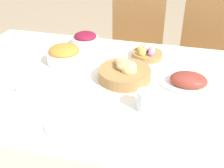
{
  "coord_description": "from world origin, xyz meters",
  "views": [
    {
      "loc": [
        0.3,
        -1.18,
        1.47
      ],
      "look_at": [
        0.02,
        -0.08,
        0.78
      ],
      "focal_mm": 45.0,
      "sensor_mm": 36.0,
      "label": 1
    }
  ],
  "objects_px": {
    "bread_basket": "(125,72)",
    "ham_platter": "(188,81)",
    "carrot_bowl": "(64,55)",
    "egg_basket": "(147,53)",
    "beet_salad_bowl": "(85,39)",
    "chair_far_right": "(205,60)",
    "dinner_plate": "(76,121)",
    "chair_far_center": "(134,53)",
    "spoon": "(121,129)",
    "drinking_cup": "(146,100)",
    "fork": "(41,115)",
    "butter_dish": "(33,88)",
    "knife": "(114,127)"
  },
  "relations": [
    {
      "from": "chair_far_right",
      "to": "dinner_plate",
      "type": "distance_m",
      "value": 1.36
    },
    {
      "from": "chair_far_center",
      "to": "egg_basket",
      "type": "distance_m",
      "value": 0.62
    },
    {
      "from": "chair_far_right",
      "to": "spoon",
      "type": "height_order",
      "value": "chair_far_right"
    },
    {
      "from": "butter_dish",
      "to": "knife",
      "type": "bearing_deg",
      "value": -21.28
    },
    {
      "from": "carrot_bowl",
      "to": "butter_dish",
      "type": "bearing_deg",
      "value": -96.15
    },
    {
      "from": "spoon",
      "to": "butter_dish",
      "type": "bearing_deg",
      "value": 156.46
    },
    {
      "from": "fork",
      "to": "spoon",
      "type": "height_order",
      "value": "same"
    },
    {
      "from": "knife",
      "to": "drinking_cup",
      "type": "height_order",
      "value": "drinking_cup"
    },
    {
      "from": "chair_far_right",
      "to": "fork",
      "type": "height_order",
      "value": "chair_far_right"
    },
    {
      "from": "chair_far_center",
      "to": "carrot_bowl",
      "type": "xyz_separation_m",
      "value": [
        -0.27,
        -0.72,
        0.28
      ]
    },
    {
      "from": "knife",
      "to": "fork",
      "type": "bearing_deg",
      "value": -176.5
    },
    {
      "from": "egg_basket",
      "to": "butter_dish",
      "type": "distance_m",
      "value": 0.68
    },
    {
      "from": "ham_platter",
      "to": "bread_basket",
      "type": "bearing_deg",
      "value": -176.06
    },
    {
      "from": "egg_basket",
      "to": "dinner_plate",
      "type": "height_order",
      "value": "egg_basket"
    },
    {
      "from": "egg_basket",
      "to": "chair_far_center",
      "type": "bearing_deg",
      "value": 107.07
    },
    {
      "from": "carrot_bowl",
      "to": "drinking_cup",
      "type": "xyz_separation_m",
      "value": [
        0.51,
        -0.33,
        -0.0
      ]
    },
    {
      "from": "bread_basket",
      "to": "beet_salad_bowl",
      "type": "xyz_separation_m",
      "value": [
        -0.34,
        0.36,
        -0.0
      ]
    },
    {
      "from": "dinner_plate",
      "to": "drinking_cup",
      "type": "height_order",
      "value": "drinking_cup"
    },
    {
      "from": "chair_far_right",
      "to": "carrot_bowl",
      "type": "bearing_deg",
      "value": -134.33
    },
    {
      "from": "ham_platter",
      "to": "dinner_plate",
      "type": "height_order",
      "value": "ham_platter"
    },
    {
      "from": "drinking_cup",
      "to": "chair_far_right",
      "type": "bearing_deg",
      "value": 73.3
    },
    {
      "from": "carrot_bowl",
      "to": "spoon",
      "type": "bearing_deg",
      "value": -48.06
    },
    {
      "from": "carrot_bowl",
      "to": "spoon",
      "type": "distance_m",
      "value": 0.66
    },
    {
      "from": "ham_platter",
      "to": "chair_far_center",
      "type": "bearing_deg",
      "value": 117.21
    },
    {
      "from": "knife",
      "to": "drinking_cup",
      "type": "distance_m",
      "value": 0.19
    },
    {
      "from": "bread_basket",
      "to": "carrot_bowl",
      "type": "distance_m",
      "value": 0.38
    },
    {
      "from": "egg_basket",
      "to": "ham_platter",
      "type": "height_order",
      "value": "egg_basket"
    },
    {
      "from": "egg_basket",
      "to": "bread_basket",
      "type": "bearing_deg",
      "value": -104.12
    },
    {
      "from": "fork",
      "to": "spoon",
      "type": "xyz_separation_m",
      "value": [
        0.34,
        0.0,
        0.0
      ]
    },
    {
      "from": "egg_basket",
      "to": "beet_salad_bowl",
      "type": "height_order",
      "value": "beet_salad_bowl"
    },
    {
      "from": "chair_far_center",
      "to": "egg_basket",
      "type": "relative_size",
      "value": 5.33
    },
    {
      "from": "bread_basket",
      "to": "carrot_bowl",
      "type": "relative_size",
      "value": 1.33
    },
    {
      "from": "drinking_cup",
      "to": "butter_dish",
      "type": "bearing_deg",
      "value": 178.5
    },
    {
      "from": "egg_basket",
      "to": "butter_dish",
      "type": "bearing_deg",
      "value": -133.97
    },
    {
      "from": "egg_basket",
      "to": "beet_salad_bowl",
      "type": "bearing_deg",
      "value": 168.6
    },
    {
      "from": "chair_far_right",
      "to": "drinking_cup",
      "type": "xyz_separation_m",
      "value": [
        -0.31,
        -1.05,
        0.27
      ]
    },
    {
      "from": "chair_far_right",
      "to": "carrot_bowl",
      "type": "xyz_separation_m",
      "value": [
        -0.83,
        -0.72,
        0.28
      ]
    },
    {
      "from": "ham_platter",
      "to": "beet_salad_bowl",
      "type": "height_order",
      "value": "beet_salad_bowl"
    },
    {
      "from": "egg_basket",
      "to": "drinking_cup",
      "type": "distance_m",
      "value": 0.51
    },
    {
      "from": "egg_basket",
      "to": "butter_dish",
      "type": "relative_size",
      "value": 1.41
    },
    {
      "from": "chair_far_right",
      "to": "bread_basket",
      "type": "distance_m",
      "value": 0.98
    },
    {
      "from": "chair_far_right",
      "to": "butter_dish",
      "type": "xyz_separation_m",
      "value": [
        -0.86,
        -1.03,
        0.25
      ]
    },
    {
      "from": "egg_basket",
      "to": "beet_salad_bowl",
      "type": "distance_m",
      "value": 0.41
    },
    {
      "from": "spoon",
      "to": "drinking_cup",
      "type": "xyz_separation_m",
      "value": [
        0.07,
        0.16,
        0.04
      ]
    },
    {
      "from": "bread_basket",
      "to": "ham_platter",
      "type": "height_order",
      "value": "bread_basket"
    },
    {
      "from": "egg_basket",
      "to": "drinking_cup",
      "type": "bearing_deg",
      "value": -82.09
    },
    {
      "from": "chair_far_center",
      "to": "ham_platter",
      "type": "height_order",
      "value": "chair_far_center"
    },
    {
      "from": "carrot_bowl",
      "to": "spoon",
      "type": "height_order",
      "value": "carrot_bowl"
    },
    {
      "from": "ham_platter",
      "to": "dinner_plate",
      "type": "relative_size",
      "value": 1.07
    },
    {
      "from": "bread_basket",
      "to": "ham_platter",
      "type": "bearing_deg",
      "value": 3.94
    }
  ]
}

